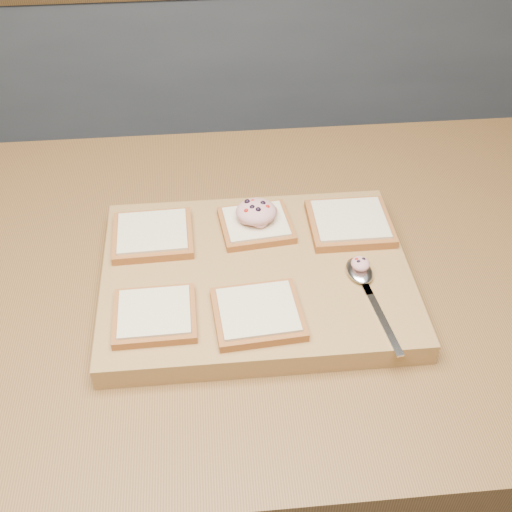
% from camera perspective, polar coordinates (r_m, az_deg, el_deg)
% --- Properties ---
extents(island_counter, '(2.00, 0.80, 0.90)m').
position_cam_1_polar(island_counter, '(1.37, 5.22, -14.24)').
color(island_counter, slate).
rests_on(island_counter, ground).
extents(back_counter, '(3.60, 0.62, 0.94)m').
position_cam_1_polar(back_counter, '(2.44, -0.30, 15.10)').
color(back_counter, slate).
rests_on(back_counter, ground).
extents(cutting_board, '(0.45, 0.35, 0.04)m').
position_cam_1_polar(cutting_board, '(0.96, 0.00, -1.86)').
color(cutting_board, '#A27845').
rests_on(cutting_board, island_counter).
extents(bread_far_left, '(0.13, 0.12, 0.02)m').
position_cam_1_polar(bread_far_left, '(1.01, -9.16, 1.89)').
color(bread_far_left, '#A35A2A').
rests_on(bread_far_left, cutting_board).
extents(bread_far_center, '(0.12, 0.11, 0.02)m').
position_cam_1_polar(bread_far_center, '(1.02, 0.00, 2.82)').
color(bread_far_center, '#A35A2A').
rests_on(bread_far_center, cutting_board).
extents(bread_far_right, '(0.13, 0.12, 0.02)m').
position_cam_1_polar(bread_far_right, '(1.03, 8.34, 2.95)').
color(bread_far_right, '#A35A2A').
rests_on(bread_far_right, cutting_board).
extents(bread_near_left, '(0.11, 0.10, 0.02)m').
position_cam_1_polar(bread_near_left, '(0.89, -8.99, -5.18)').
color(bread_near_left, '#A35A2A').
rests_on(bread_near_left, cutting_board).
extents(bread_near_center, '(0.13, 0.12, 0.02)m').
position_cam_1_polar(bread_near_center, '(0.88, 0.17, -5.10)').
color(bread_near_center, '#A35A2A').
rests_on(bread_near_center, cutting_board).
extents(tuna_salad_dollop, '(0.06, 0.06, 0.03)m').
position_cam_1_polar(tuna_salad_dollop, '(1.00, 0.01, 3.98)').
color(tuna_salad_dollop, '#DA968B').
rests_on(tuna_salad_dollop, bread_far_center).
extents(spoon, '(0.05, 0.19, 0.01)m').
position_cam_1_polar(spoon, '(0.94, 9.45, -1.89)').
color(spoon, silver).
rests_on(spoon, cutting_board).
extents(spoon_salad, '(0.03, 0.03, 0.02)m').
position_cam_1_polar(spoon_salad, '(0.94, 9.26, -0.67)').
color(spoon_salad, '#DA968B').
rests_on(spoon_salad, spoon).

